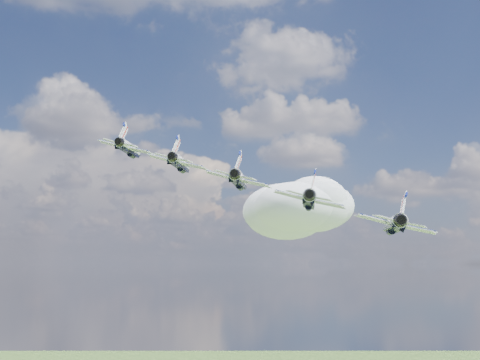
{
  "coord_description": "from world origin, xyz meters",
  "views": [
    {
      "loc": [
        -7.69,
        -91.33,
        142.75
      ],
      "look_at": [
        -2.47,
        -7.2,
        154.59
      ],
      "focal_mm": 45.0,
      "sensor_mm": 36.0,
      "label": 1
    }
  ],
  "objects_px": {
    "jet_2": "(240,180)",
    "jet_3": "(310,200)",
    "jet_0": "(130,149)",
    "jet_1": "(181,163)",
    "jet_4": "(394,224)"
  },
  "relations": [
    {
      "from": "jet_2",
      "to": "jet_3",
      "type": "relative_size",
      "value": 1.0
    },
    {
      "from": "jet_1",
      "to": "jet_3",
      "type": "xyz_separation_m",
      "value": [
        17.3,
        -14.48,
        -7.1
      ]
    },
    {
      "from": "jet_2",
      "to": "jet_4",
      "type": "xyz_separation_m",
      "value": [
        17.3,
        -14.48,
        -7.1
      ]
    },
    {
      "from": "jet_3",
      "to": "jet_4",
      "type": "relative_size",
      "value": 1.0
    },
    {
      "from": "jet_0",
      "to": "jet_2",
      "type": "height_order",
      "value": "jet_0"
    },
    {
      "from": "jet_1",
      "to": "jet_2",
      "type": "xyz_separation_m",
      "value": [
        8.65,
        -7.24,
        -3.55
      ]
    },
    {
      "from": "jet_2",
      "to": "jet_1",
      "type": "bearing_deg",
      "value": 150.54
    },
    {
      "from": "jet_3",
      "to": "jet_4",
      "type": "bearing_deg",
      "value": -29.46
    },
    {
      "from": "jet_2",
      "to": "jet_4",
      "type": "distance_m",
      "value": 23.65
    },
    {
      "from": "jet_0",
      "to": "jet_2",
      "type": "bearing_deg",
      "value": -29.46
    },
    {
      "from": "jet_2",
      "to": "jet_3",
      "type": "distance_m",
      "value": 11.83
    },
    {
      "from": "jet_0",
      "to": "jet_4",
      "type": "height_order",
      "value": "jet_0"
    },
    {
      "from": "jet_1",
      "to": "jet_4",
      "type": "xyz_separation_m",
      "value": [
        25.95,
        -21.73,
        -10.65
      ]
    },
    {
      "from": "jet_2",
      "to": "jet_0",
      "type": "bearing_deg",
      "value": 150.54
    },
    {
      "from": "jet_1",
      "to": "jet_4",
      "type": "bearing_deg",
      "value": -29.46
    }
  ]
}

